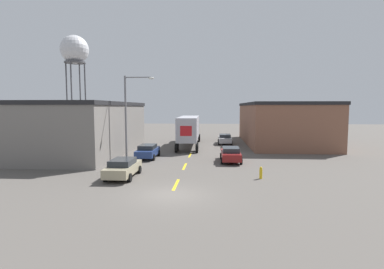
% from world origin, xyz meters
% --- Properties ---
extents(ground_plane, '(160.00, 160.00, 0.00)m').
position_xyz_m(ground_plane, '(0.00, 0.00, 0.00)').
color(ground_plane, '#56514C').
extents(road_centerline, '(0.20, 15.74, 0.01)m').
position_xyz_m(road_centerline, '(0.00, 8.82, 0.00)').
color(road_centerline, yellow).
rests_on(road_centerline, ground_plane).
extents(warehouse_left, '(9.24, 18.45, 5.93)m').
position_xyz_m(warehouse_left, '(-11.90, 15.78, 2.97)').
color(warehouse_left, slate).
rests_on(warehouse_left, ground_plane).
extents(warehouse_right, '(10.47, 20.45, 6.00)m').
position_xyz_m(warehouse_right, '(12.51, 26.94, 3.01)').
color(warehouse_right, brown).
rests_on(warehouse_right, ground_plane).
extents(semi_truck, '(3.00, 14.67, 4.08)m').
position_xyz_m(semi_truck, '(-0.69, 23.26, 2.45)').
color(semi_truck, black).
rests_on(semi_truck, ground_plane).
extents(parked_car_right_mid, '(2.01, 4.60, 1.43)m').
position_xyz_m(parked_car_right_mid, '(4.29, 11.58, 0.76)').
color(parked_car_right_mid, maroon).
rests_on(parked_car_right_mid, ground_plane).
extents(parked_car_left_near, '(2.01, 4.60, 1.43)m').
position_xyz_m(parked_car_left_near, '(-4.29, 4.32, 0.76)').
color(parked_car_left_near, tan).
rests_on(parked_car_left_near, ground_plane).
extents(parked_car_right_far, '(2.01, 4.60, 1.43)m').
position_xyz_m(parked_car_right_far, '(4.29, 25.93, 0.76)').
color(parked_car_right_far, '#B2B2B7').
rests_on(parked_car_right_far, ground_plane).
extents(parked_car_left_far, '(2.01, 4.60, 1.43)m').
position_xyz_m(parked_car_left_far, '(-4.29, 13.02, 0.76)').
color(parked_car_left_far, navy).
rests_on(parked_car_left_far, ground_plane).
extents(water_tower, '(5.56, 5.56, 19.70)m').
position_xyz_m(water_tower, '(-25.31, 41.90, 16.61)').
color(water_tower, '#47474C').
rests_on(water_tower, ground_plane).
extents(street_lamp, '(2.98, 0.32, 8.40)m').
position_xyz_m(street_lamp, '(-5.75, 11.45, 4.89)').
color(street_lamp, slate).
rests_on(street_lamp, ground_plane).
extents(fire_hydrant, '(0.22, 0.22, 0.91)m').
position_xyz_m(fire_hydrant, '(6.11, 4.58, 0.45)').
color(fire_hydrant, gold).
rests_on(fire_hydrant, ground_plane).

